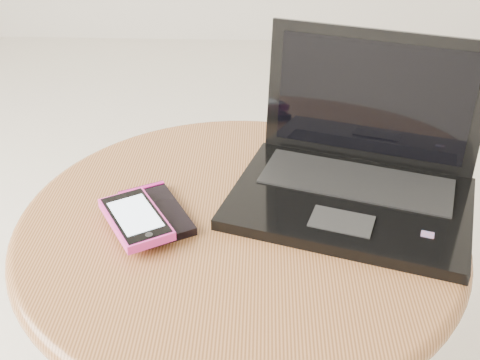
{
  "coord_description": "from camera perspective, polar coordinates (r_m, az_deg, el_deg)",
  "views": [
    {
      "loc": [
        -0.03,
        -0.74,
        0.95
      ],
      "look_at": [
        -0.06,
        -0.09,
        0.54
      ],
      "focal_mm": 45.04,
      "sensor_mm": 36.0,
      "label": 1
    }
  ],
  "objects": [
    {
      "name": "table",
      "position": [
        0.87,
        -0.07,
        -9.09
      ],
      "size": [
        0.6,
        0.6,
        0.48
      ],
      "color": "brown",
      "rests_on": "ground"
    },
    {
      "name": "laptop",
      "position": [
        0.85,
        10.99,
        0.81
      ],
      "size": [
        0.37,
        0.33,
        0.21
      ],
      "color": "black",
      "rests_on": "table"
    },
    {
      "name": "phone_black",
      "position": [
        0.81,
        -7.99,
        -3.06
      ],
      "size": [
        0.12,
        0.14,
        0.01
      ],
      "color": "black",
      "rests_on": "table"
    },
    {
      "name": "phone_pink",
      "position": [
        0.78,
        -9.86,
        -3.62
      ],
      "size": [
        0.11,
        0.13,
        0.01
      ],
      "color": "#D83097",
      "rests_on": "phone_black"
    }
  ]
}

